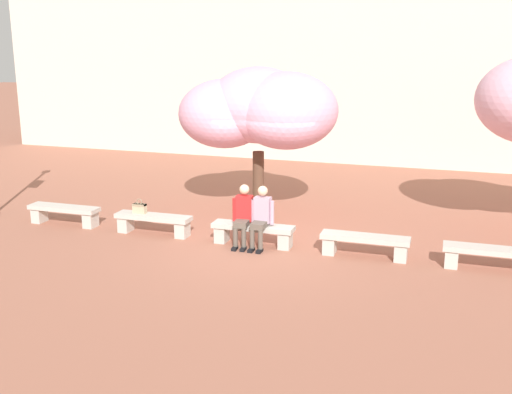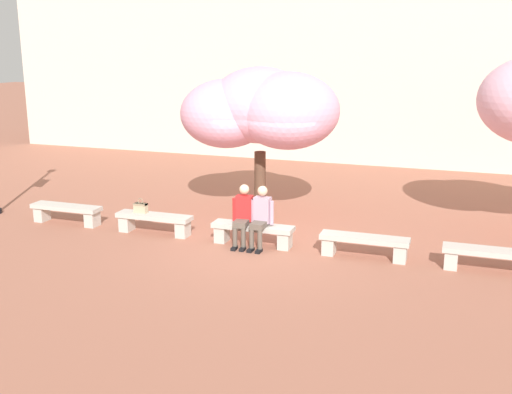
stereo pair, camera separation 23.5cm
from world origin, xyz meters
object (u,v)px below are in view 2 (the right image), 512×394
stone_bench_east_end (491,257)px  handbag (141,207)px  person_seated_right (261,215)px  stone_bench_near_east (364,243)px  stone_bench_west_end (66,211)px  stone_bench_near_west (154,221)px  person_seated_left (243,213)px  cherry_tree_main (260,110)px  stone_bench_center (253,231)px

stone_bench_east_end → handbag: size_ratio=5.19×
person_seated_right → handbag: (-2.90, 0.07, -0.12)m
stone_bench_near_east → stone_bench_east_end: bearing=0.0°
person_seated_right → stone_bench_west_end: bearing=179.4°
stone_bench_near_west → person_seated_left: size_ratio=1.36×
stone_bench_near_east → person_seated_right: size_ratio=1.36×
stone_bench_near_east → person_seated_right: 2.19m
cherry_tree_main → stone_bench_near_east: bearing=-36.0°
person_seated_left → stone_bench_near_east: bearing=1.2°
stone_bench_near_east → handbag: bearing=179.8°
stone_bench_near_west → person_seated_right: person_seated_right is taller
stone_bench_center → person_seated_left: person_seated_left is taller
stone_bench_near_west → person_seated_right: (2.56, -0.05, 0.40)m
stone_bench_near_east → person_seated_right: bearing=-178.6°
stone_bench_center → cherry_tree_main: (-0.60, 2.15, 2.34)m
person_seated_right → cherry_tree_main: 3.04m
stone_bench_west_end → person_seated_right: (4.91, -0.05, 0.40)m
stone_bench_east_end → person_seated_left: bearing=-179.4°
handbag → stone_bench_near_east: bearing=-0.2°
stone_bench_near_east → stone_bench_west_end: bearing=180.0°
stone_bench_near_west → stone_bench_center: same height
stone_bench_center → person_seated_right: person_seated_right is taller
stone_bench_east_end → person_seated_right: size_ratio=1.36×
person_seated_left → cherry_tree_main: size_ratio=0.34×
stone_bench_west_end → cherry_tree_main: size_ratio=0.46×
cherry_tree_main → handbag: bearing=-134.7°
stone_bench_west_end → handbag: bearing=0.6°
stone_bench_near_east → person_seated_left: bearing=-178.8°
person_seated_right → cherry_tree_main: cherry_tree_main is taller
stone_bench_west_end → stone_bench_near_east: size_ratio=1.00×
stone_bench_west_end → person_seated_left: size_ratio=1.36×
stone_bench_west_end → handbag: size_ratio=5.19×
stone_bench_near_east → handbag: 5.06m
stone_bench_east_end → person_seated_right: 4.53m
stone_bench_west_end → cherry_tree_main: bearing=27.6°
stone_bench_east_end → person_seated_left: 4.92m
handbag → stone_bench_near_west: bearing=-3.3°
stone_bench_west_end → stone_bench_east_end: same height
stone_bench_near_west → stone_bench_near_east: size_ratio=1.00×
person_seated_right → cherry_tree_main: (-0.80, 2.20, 1.94)m
stone_bench_west_end → stone_bench_near_west: bearing=0.0°
stone_bench_center → person_seated_right: bearing=-14.9°
cherry_tree_main → person_seated_left: bearing=-79.7°
person_seated_right → handbag: bearing=178.5°
stone_bench_near_west → stone_bench_near_east: 4.71m
stone_bench_east_end → stone_bench_center: bearing=180.0°
handbag → stone_bench_west_end: bearing=-179.4°
stone_bench_west_end → person_seated_left: bearing=-0.7°
stone_bench_east_end → handbag: bearing=179.8°
person_seated_left → stone_bench_west_end: bearing=179.3°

